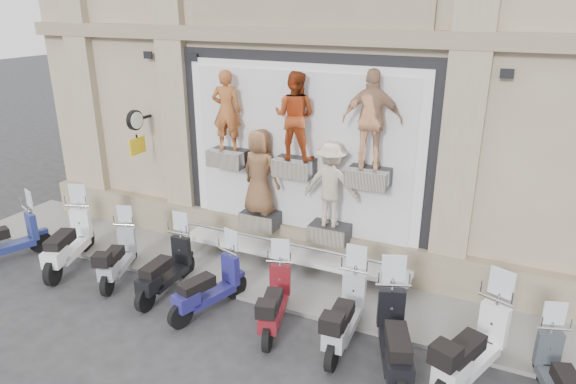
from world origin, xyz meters
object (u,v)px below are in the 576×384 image
scooter_a (4,230)px  guard_rail (282,261)px  scooter_c (117,248)px  scooter_f (275,291)px  scooter_j (563,368)px  scooter_i (475,337)px  scooter_h (396,326)px  scooter_d (165,259)px  clock_sign_bracket (136,126)px  scooter_b (67,232)px  scooter_g (345,304)px  scooter_e (208,277)px

scooter_a → guard_rail: bearing=38.4°
guard_rail → scooter_a: bearing=-163.2°
scooter_c → scooter_f: size_ratio=0.98×
scooter_f → scooter_j: scooter_f is taller
scooter_c → scooter_i: scooter_i is taller
guard_rail → scooter_h: scooter_h is taller
scooter_f → scooter_h: 2.22m
guard_rail → scooter_d: 2.35m
clock_sign_bracket → scooter_i: (7.78, -2.01, -1.95)m
scooter_i → scooter_j: size_ratio=1.21×
guard_rail → scooter_j: scooter_j is taller
scooter_b → scooter_g: bearing=-20.4°
scooter_d → scooter_j: size_ratio=1.08×
clock_sign_bracket → guard_rail: bearing=-6.8°
scooter_g → scooter_b: bearing=176.1°
scooter_g → scooter_h: (0.93, -0.36, 0.07)m
scooter_h → scooter_a: bearing=159.6°
scooter_a → scooter_g: size_ratio=0.98×
clock_sign_bracket → scooter_d: bearing=-42.4°
guard_rail → scooter_i: scooter_i is taller
guard_rail → scooter_h: bearing=-32.7°
guard_rail → clock_sign_bracket: bearing=173.2°
scooter_b → scooter_j: bearing=-21.1°
scooter_h → scooter_i: size_ratio=1.00×
scooter_g → scooter_i: 2.04m
guard_rail → scooter_a: size_ratio=2.69×
scooter_e → scooter_i: bearing=17.0°
scooter_c → clock_sign_bracket: bearing=92.8°
scooter_d → scooter_c: bearing=175.9°
scooter_f → scooter_j: 4.49m
scooter_c → scooter_h: (5.89, -0.44, 0.13)m
guard_rail → scooter_b: (-4.45, -1.38, 0.38)m
scooter_b → scooter_d: 2.57m
scooter_a → scooter_d: scooter_a is taller
scooter_f → scooter_a: bearing=166.8°
scooter_f → scooter_g: 1.27m
scooter_d → scooter_g: size_ratio=0.97×
scooter_a → scooter_e: (5.17, 0.21, -0.02)m
scooter_c → scooter_g: (4.96, -0.08, 0.07)m
scooter_a → scooter_c: scooter_a is taller
scooter_g → scooter_c: bearing=175.5°
scooter_i → scooter_c: bearing=-160.5°
scooter_h → scooter_i: 1.13m
scooter_f → scooter_g: scooter_g is taller
scooter_d → scooter_h: bearing=-7.2°
scooter_a → scooter_j: size_ratio=1.09×
clock_sign_bracket → scooter_g: size_ratio=0.53×
scooter_j → scooter_e: bearing=162.0°
scooter_j → scooter_f: bearing=161.0°
guard_rail → scooter_e: 1.76m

